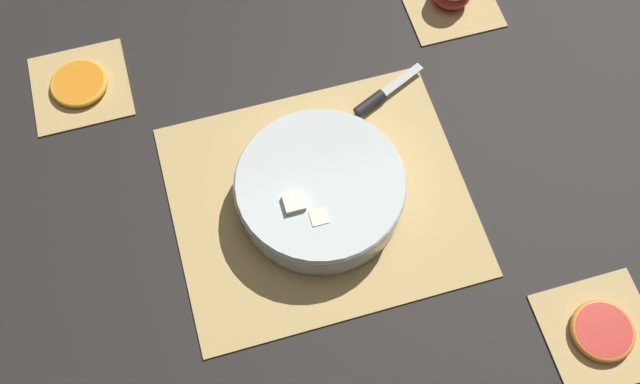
% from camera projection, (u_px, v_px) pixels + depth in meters
% --- Properties ---
extents(ground_plane, '(6.00, 6.00, 0.00)m').
position_uv_depth(ground_plane, '(320.00, 200.00, 1.14)').
color(ground_plane, black).
extents(bamboo_mat_center, '(0.44, 0.38, 0.01)m').
position_uv_depth(bamboo_mat_center, '(320.00, 200.00, 1.14)').
color(bamboo_mat_center, tan).
rests_on(bamboo_mat_center, ground_plane).
extents(coaster_mat_near_right, '(0.16, 0.16, 0.01)m').
position_uv_depth(coaster_mat_near_right, '(600.00, 333.00, 1.05)').
color(coaster_mat_near_right, tan).
rests_on(coaster_mat_near_right, ground_plane).
extents(coaster_mat_far_left, '(0.16, 0.16, 0.01)m').
position_uv_depth(coaster_mat_far_left, '(80.00, 86.00, 1.22)').
color(coaster_mat_far_left, tan).
rests_on(coaster_mat_far_left, ground_plane).
extents(coaster_mat_far_right, '(0.16, 0.16, 0.01)m').
position_uv_depth(coaster_mat_far_right, '(449.00, 1.00, 1.30)').
color(coaster_mat_far_right, tan).
rests_on(coaster_mat_far_right, ground_plane).
extents(fruit_salad_bowl, '(0.25, 0.25, 0.07)m').
position_uv_depth(fruit_salad_bowl, '(320.00, 189.00, 1.10)').
color(fruit_salad_bowl, silver).
rests_on(fruit_salad_bowl, bamboo_mat_center).
extents(paring_knife, '(0.13, 0.07, 0.02)m').
position_uv_depth(paring_knife, '(373.00, 101.00, 1.20)').
color(paring_knife, silver).
rests_on(paring_knife, bamboo_mat_center).
extents(orange_slice_whole, '(0.09, 0.09, 0.01)m').
position_uv_depth(orange_slice_whole, '(79.00, 83.00, 1.22)').
color(orange_slice_whole, orange).
rests_on(orange_slice_whole, coaster_mat_far_left).
extents(grapefruit_slice, '(0.09, 0.09, 0.01)m').
position_uv_depth(grapefruit_slice, '(603.00, 331.00, 1.04)').
color(grapefruit_slice, red).
rests_on(grapefruit_slice, coaster_mat_near_right).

